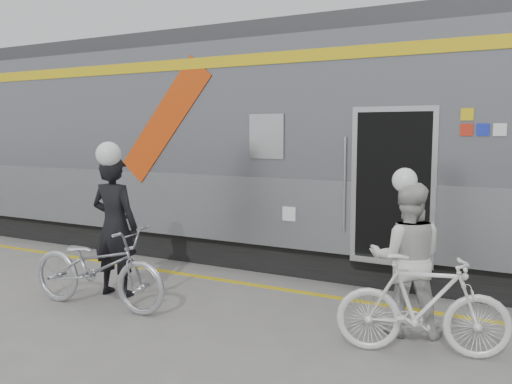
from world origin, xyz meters
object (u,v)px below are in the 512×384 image
Objects in this scene: woman at (407,259)px; bicycle_right at (423,305)px; man at (115,226)px; bicycle_left at (98,267)px.

woman is 0.72m from bicycle_right.
man is 0.95× the size of bicycle_left.
man is at bearing 72.86° from bicycle_right.
bicycle_left is 1.18× the size of bicycle_right.
man reaches higher than bicycle_left.
woman reaches higher than bicycle_left.
bicycle_left is at bearing -0.96° from woman.
man is 4.01m from woman.
bicycle_right is at bearing -87.76° from bicycle_left.
bicycle_left is 1.19× the size of woman.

